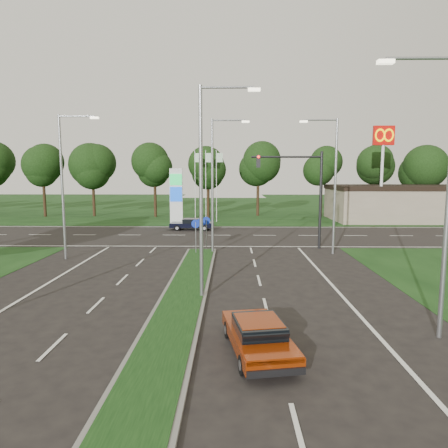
{
  "coord_description": "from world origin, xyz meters",
  "views": [
    {
      "loc": [
        2.09,
        -10.82,
        5.39
      ],
      "look_at": [
        1.61,
        14.59,
        2.2
      ],
      "focal_mm": 32.0,
      "sensor_mm": 36.0,
      "label": 1
    }
  ],
  "objects": [
    {
      "name": "streetlight_right_near",
      "position": [
        8.8,
        2.0,
        5.08
      ],
      "size": [
        2.53,
        0.22,
        9.0
      ],
      "rotation": [
        0.0,
        0.0,
        3.14
      ],
      "color": "gray",
      "rests_on": "ground"
    },
    {
      "name": "verge_far",
      "position": [
        0.0,
        55.0,
        0.0
      ],
      "size": [
        160.0,
        50.0,
        0.02
      ],
      "primitive_type": "cube",
      "color": "black",
      "rests_on": "ground"
    },
    {
      "name": "mcdonalds_sign",
      "position": [
        18.0,
        31.97,
        7.99
      ],
      "size": [
        2.2,
        0.47,
        10.4
      ],
      "color": "silver",
      "rests_on": "ground"
    },
    {
      "name": "streetlight_right_far",
      "position": [
        8.8,
        16.0,
        5.08
      ],
      "size": [
        2.53,
        0.22,
        9.0
      ],
      "rotation": [
        0.0,
        0.0,
        3.14
      ],
      "color": "gray",
      "rests_on": "ground"
    },
    {
      "name": "commercial_building",
      "position": [
        22.0,
        36.0,
        2.0
      ],
      "size": [
        16.0,
        9.0,
        4.0
      ],
      "primitive_type": "cube",
      "color": "gray",
      "rests_on": "ground"
    },
    {
      "name": "traffic_signal",
      "position": [
        7.19,
        18.0,
        4.65
      ],
      "size": [
        5.1,
        0.42,
        7.0
      ],
      "color": "black",
      "rests_on": "ground"
    },
    {
      "name": "streetlight_left_far",
      "position": [
        -8.3,
        14.0,
        5.08
      ],
      "size": [
        2.53,
        0.22,
        9.0
      ],
      "color": "gray",
      "rests_on": "ground"
    },
    {
      "name": "ground",
      "position": [
        0.0,
        0.0,
        0.0
      ],
      "size": [
        160.0,
        160.0,
        0.0
      ],
      "primitive_type": "plane",
      "color": "black",
      "rests_on": "ground"
    },
    {
      "name": "navy_sedan",
      "position": [
        -1.73,
        27.35,
        0.6
      ],
      "size": [
        4.13,
        1.8,
        1.12
      ],
      "rotation": [
        0.0,
        0.0,
        1.54
      ],
      "color": "black",
      "rests_on": "ground"
    },
    {
      "name": "streetlight_median_near",
      "position": [
        1.0,
        6.0,
        5.08
      ],
      "size": [
        2.53,
        0.22,
        9.0
      ],
      "color": "gray",
      "rests_on": "ground"
    },
    {
      "name": "cross_road",
      "position": [
        0.0,
        24.0,
        0.0
      ],
      "size": [
        160.0,
        12.0,
        0.02
      ],
      "primitive_type": "cube",
      "color": "black",
      "rests_on": "ground"
    },
    {
      "name": "gas_pylon",
      "position": [
        -3.79,
        33.05,
        3.2
      ],
      "size": [
        5.8,
        1.26,
        8.0
      ],
      "color": "silver",
      "rests_on": "ground"
    },
    {
      "name": "median_signs",
      "position": [
        0.0,
        16.4,
        1.71
      ],
      "size": [
        1.16,
        1.76,
        2.38
      ],
      "color": "gray",
      "rests_on": "ground"
    },
    {
      "name": "streetlight_median_far",
      "position": [
        1.0,
        16.0,
        5.08
      ],
      "size": [
        2.53,
        0.22,
        9.0
      ],
      "color": "gray",
      "rests_on": "ground"
    },
    {
      "name": "median_kerb",
      "position": [
        0.0,
        4.0,
        0.06
      ],
      "size": [
        2.0,
        26.0,
        0.12
      ],
      "primitive_type": "cube",
      "color": "slate",
      "rests_on": "ground"
    },
    {
      "name": "red_sedan",
      "position": [
        2.9,
        0.7,
        0.57
      ],
      "size": [
        2.24,
        4.1,
        1.07
      ],
      "rotation": [
        0.0,
        0.0,
        0.17
      ],
      "color": "maroon",
      "rests_on": "ground"
    },
    {
      "name": "treeline_far",
      "position": [
        0.1,
        39.93,
        6.83
      ],
      "size": [
        6.0,
        6.0,
        9.9
      ],
      "color": "black",
      "rests_on": "ground"
    }
  ]
}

